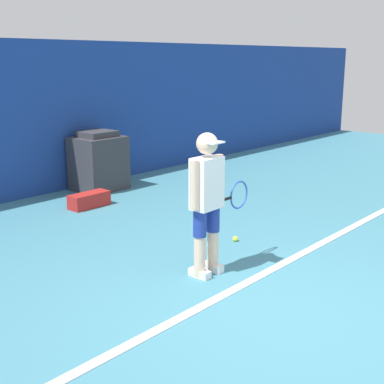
{
  "coord_description": "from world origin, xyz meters",
  "views": [
    {
      "loc": [
        -3.83,
        -2.3,
        2.22
      ],
      "look_at": [
        0.24,
        1.26,
        0.86
      ],
      "focal_mm": 50.0,
      "sensor_mm": 36.0,
      "label": 1
    }
  ],
  "objects_px": {
    "tennis_player": "(208,198)",
    "equipment_bag": "(89,200)",
    "tennis_ball": "(235,239)",
    "covered_chair": "(99,162)"
  },
  "relations": [
    {
      "from": "tennis_player",
      "to": "equipment_bag",
      "type": "xyz_separation_m",
      "value": [
        0.82,
        3.02,
        -0.72
      ]
    },
    {
      "from": "tennis_ball",
      "to": "equipment_bag",
      "type": "relative_size",
      "value": 0.11
    },
    {
      "from": "tennis_player",
      "to": "covered_chair",
      "type": "xyz_separation_m",
      "value": [
        1.66,
        3.81,
        -0.34
      ]
    },
    {
      "from": "tennis_ball",
      "to": "equipment_bag",
      "type": "bearing_deg",
      "value": 94.28
    },
    {
      "from": "covered_chair",
      "to": "equipment_bag",
      "type": "bearing_deg",
      "value": -137.0
    },
    {
      "from": "tennis_ball",
      "to": "covered_chair",
      "type": "height_order",
      "value": "covered_chair"
    },
    {
      "from": "tennis_ball",
      "to": "covered_chair",
      "type": "distance_m",
      "value": 3.51
    },
    {
      "from": "tennis_player",
      "to": "tennis_ball",
      "type": "bearing_deg",
      "value": 19.67
    },
    {
      "from": "equipment_bag",
      "to": "tennis_player",
      "type": "bearing_deg",
      "value": -105.19
    },
    {
      "from": "tennis_player",
      "to": "covered_chair",
      "type": "relative_size",
      "value": 1.48
    }
  ]
}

